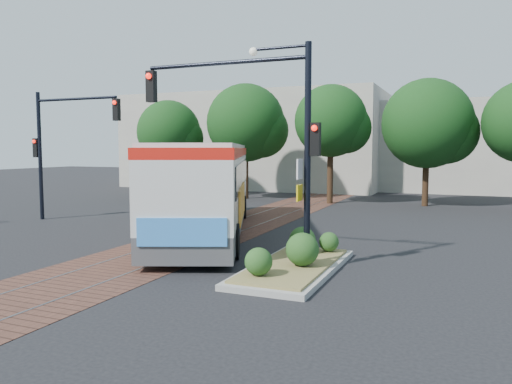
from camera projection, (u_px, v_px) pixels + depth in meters
ground at (166, 250)px, 16.52m from camera, size 120.00×120.00×0.00m
trackbed at (220, 232)px, 20.20m from camera, size 3.60×40.00×0.02m
tree_row at (328, 124)px, 30.73m from camera, size 26.40×5.60×7.67m
warehouses at (344, 143)px, 42.83m from camera, size 40.00×13.00×8.00m
city_bus at (207, 184)px, 19.80m from camera, size 7.59×13.21×3.52m
traffic_island at (296, 258)px, 13.82m from camera, size 2.20×5.20×1.13m
signal_pole_main at (265, 120)px, 13.94m from camera, size 5.49×0.46×6.00m
signal_pole_left at (58, 138)px, 23.07m from camera, size 4.99×0.34×6.00m
parked_car at (176, 194)px, 30.99m from camera, size 4.05×2.02×1.13m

